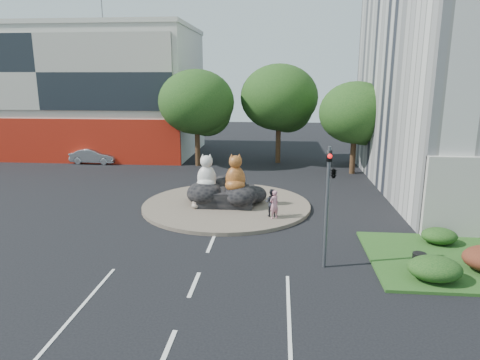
% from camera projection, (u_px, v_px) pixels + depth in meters
% --- Properties ---
extents(ground, '(120.00, 120.00, 0.00)m').
position_uv_depth(ground, '(194.00, 285.00, 16.03)').
color(ground, black).
rests_on(ground, ground).
extents(roundabout_island, '(10.00, 10.00, 0.20)m').
position_uv_depth(roundabout_island, '(227.00, 205.00, 25.69)').
color(roundabout_island, brown).
rests_on(roundabout_island, ground).
extents(rock_plinth, '(3.20, 2.60, 0.90)m').
position_uv_depth(rock_plinth, '(226.00, 196.00, 25.56)').
color(rock_plinth, black).
rests_on(rock_plinth, roundabout_island).
extents(shophouse_block, '(25.20, 12.30, 17.40)m').
position_uv_depth(shophouse_block, '(71.00, 91.00, 43.19)').
color(shophouse_block, beige).
rests_on(shophouse_block, ground).
extents(tree_left, '(6.46, 6.46, 8.27)m').
position_uv_depth(tree_left, '(198.00, 105.00, 36.51)').
color(tree_left, '#382314').
rests_on(tree_left, ground).
extents(tree_mid, '(6.84, 6.84, 8.76)m').
position_uv_depth(tree_mid, '(280.00, 101.00, 37.75)').
color(tree_mid, '#382314').
rests_on(tree_mid, ground).
extents(tree_right, '(5.70, 5.70, 7.30)m').
position_uv_depth(tree_right, '(356.00, 116.00, 33.57)').
color(tree_right, '#382314').
rests_on(tree_right, ground).
extents(hedge_near_green, '(2.00, 1.60, 0.90)m').
position_uv_depth(hedge_near_green, '(435.00, 269.00, 16.07)').
color(hedge_near_green, '#113611').
rests_on(hedge_near_green, grass_verge).
extents(hedge_back_green, '(1.60, 1.28, 0.72)m').
position_uv_depth(hedge_back_green, '(439.00, 236.00, 19.64)').
color(hedge_back_green, '#113611').
rests_on(hedge_back_green, grass_verge).
extents(traffic_light, '(0.44, 1.24, 5.00)m').
position_uv_depth(traffic_light, '(331.00, 181.00, 16.66)').
color(traffic_light, '#595B60').
rests_on(traffic_light, ground).
extents(street_lamp, '(2.34, 0.22, 8.06)m').
position_uv_depth(street_lamp, '(473.00, 139.00, 21.58)').
color(street_lamp, '#595B60').
rests_on(street_lamp, ground).
extents(cat_white, '(1.43, 1.29, 2.15)m').
position_uv_depth(cat_white, '(207.00, 172.00, 25.14)').
color(cat_white, beige).
rests_on(cat_white, rock_plinth).
extents(cat_tabby, '(1.47, 1.31, 2.22)m').
position_uv_depth(cat_tabby, '(235.00, 172.00, 24.73)').
color(cat_tabby, '#C95B29').
rests_on(cat_tabby, rock_plinth).
extents(kitten_calico, '(0.69, 0.66, 0.89)m').
position_uv_depth(kitten_calico, '(196.00, 201.00, 24.65)').
color(kitten_calico, beige).
rests_on(kitten_calico, roundabout_island).
extents(kitten_white, '(0.64, 0.62, 0.81)m').
position_uv_depth(kitten_white, '(247.00, 201.00, 24.70)').
color(kitten_white, silver).
rests_on(kitten_white, roundabout_island).
extents(pedestrian_pink, '(0.67, 0.65, 1.54)m').
position_uv_depth(pedestrian_pink, '(274.00, 204.00, 22.78)').
color(pedestrian_pink, '#BF7B8D').
rests_on(pedestrian_pink, roundabout_island).
extents(pedestrian_dark, '(0.88, 0.76, 1.53)m').
position_uv_depth(pedestrian_dark, '(271.00, 203.00, 23.13)').
color(pedestrian_dark, black).
rests_on(pedestrian_dark, roundabout_island).
extents(parked_car, '(4.14, 1.51, 1.35)m').
position_uv_depth(parked_car, '(94.00, 156.00, 38.44)').
color(parked_car, '#96989D').
rests_on(parked_car, ground).
extents(litter_bin, '(0.71, 0.71, 0.64)m').
position_uv_depth(litter_bin, '(419.00, 261.00, 17.07)').
color(litter_bin, black).
rests_on(litter_bin, grass_verge).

